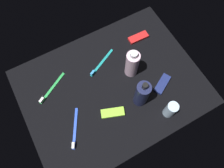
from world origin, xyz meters
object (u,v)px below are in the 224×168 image
at_px(toothbrush_teal, 100,64).
at_px(snack_bar_navy, 162,84).
at_px(lotion_bottle, 142,94).
at_px(snack_bar_red, 138,37).
at_px(bodywash_bottle, 132,64).
at_px(toothbrush_blue, 75,130).
at_px(deodorant_stick, 170,110).
at_px(snack_bar_lime, 113,113).
at_px(toothbrush_green, 51,89).

bearing_deg(toothbrush_teal, snack_bar_navy, 131.12).
xyz_separation_m(lotion_bottle, toothbrush_teal, (0.07, -0.25, -0.08)).
bearing_deg(snack_bar_navy, snack_bar_red, -126.35).
xyz_separation_m(bodywash_bottle, toothbrush_blue, (0.36, 0.13, -0.07)).
distance_m(deodorant_stick, snack_bar_lime, 0.25).
height_order(toothbrush_green, snack_bar_lime, toothbrush_green).
relative_size(bodywash_bottle, toothbrush_blue, 1.07).
bearing_deg(toothbrush_blue, deodorant_stick, 162.14).
bearing_deg(snack_bar_red, snack_bar_navy, 84.26).
relative_size(toothbrush_teal, snack_bar_navy, 1.60).
relative_size(toothbrush_teal, snack_bar_lime, 1.60).
relative_size(toothbrush_teal, toothbrush_green, 1.03).
xyz_separation_m(snack_bar_lime, snack_bar_red, (-0.31, -0.29, 0.00)).
height_order(deodorant_stick, snack_bar_lime, deodorant_stick).
xyz_separation_m(deodorant_stick, toothbrush_teal, (0.15, -0.36, -0.04)).
relative_size(toothbrush_teal, toothbrush_blue, 1.03).
height_order(toothbrush_green, snack_bar_red, toothbrush_green).
distance_m(lotion_bottle, bodywash_bottle, 0.15).
bearing_deg(bodywash_bottle, deodorant_stick, 98.88).
distance_m(toothbrush_blue, snack_bar_navy, 0.46).
relative_size(bodywash_bottle, toothbrush_green, 1.07).
bearing_deg(lotion_bottle, snack_bar_navy, -173.79).
bearing_deg(lotion_bottle, deodorant_stick, 125.40).
distance_m(lotion_bottle, snack_bar_red, 0.35).
relative_size(bodywash_bottle, deodorant_stick, 1.71).
bearing_deg(snack_bar_red, toothbrush_green, 7.36).
bearing_deg(bodywash_bottle, snack_bar_navy, 125.89).
xyz_separation_m(toothbrush_teal, snack_bar_lime, (0.07, 0.25, 0.00)).
bearing_deg(toothbrush_green, snack_bar_navy, 154.14).
distance_m(bodywash_bottle, snack_bar_lime, 0.24).
bearing_deg(snack_bar_lime, snack_bar_navy, -157.79).
relative_size(lotion_bottle, toothbrush_green, 1.17).
height_order(deodorant_stick, snack_bar_navy, deodorant_stick).
distance_m(bodywash_bottle, snack_bar_red, 0.21).
xyz_separation_m(toothbrush_teal, toothbrush_blue, (0.25, 0.23, 0.00)).
height_order(toothbrush_blue, snack_bar_navy, toothbrush_blue).
bearing_deg(deodorant_stick, toothbrush_green, -40.41).
distance_m(bodywash_bottle, toothbrush_blue, 0.39).
xyz_separation_m(toothbrush_blue, snack_bar_red, (-0.49, -0.28, 0.00)).
distance_m(snack_bar_navy, snack_bar_red, 0.28).
bearing_deg(lotion_bottle, toothbrush_blue, -3.00).
xyz_separation_m(toothbrush_green, snack_bar_lime, (-0.20, 0.24, 0.00)).
bearing_deg(lotion_bottle, snack_bar_lime, -2.52).
height_order(deodorant_stick, toothbrush_blue, deodorant_stick).
distance_m(bodywash_bottle, snack_bar_navy, 0.18).
distance_m(deodorant_stick, toothbrush_teal, 0.40).
distance_m(bodywash_bottle, toothbrush_teal, 0.17).
height_order(toothbrush_teal, toothbrush_blue, same).
xyz_separation_m(toothbrush_blue, snack_bar_navy, (-0.46, 0.00, 0.00)).
bearing_deg(snack_bar_red, snack_bar_lime, 44.62).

